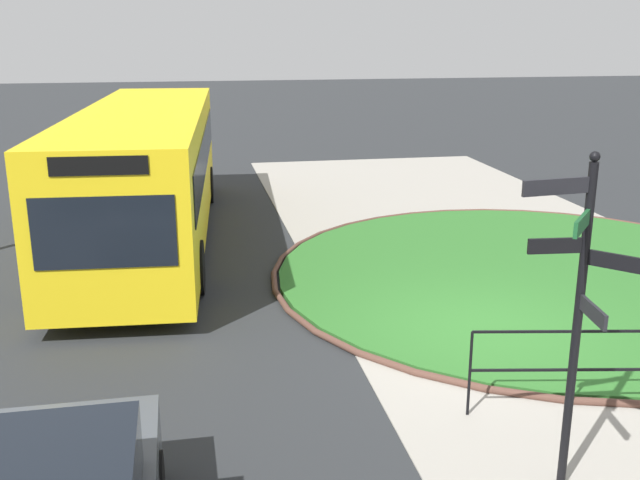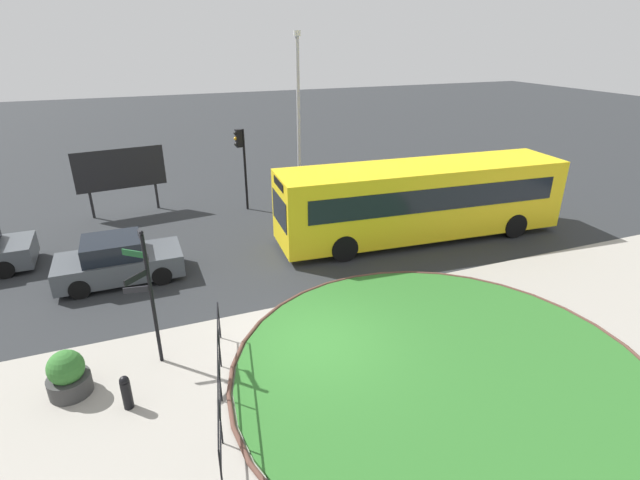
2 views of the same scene
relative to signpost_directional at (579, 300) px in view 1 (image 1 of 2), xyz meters
name	(u,v)px [view 1 (image 1 of 2)]	position (x,y,z in m)	size (l,w,h in m)	color
ground	(484,335)	(3.98, -0.83, -2.13)	(120.00, 120.00, 0.00)	#282B2D
sidewalk_paving	(594,326)	(3.98, -2.74, -2.12)	(32.00, 8.19, 0.02)	#9E998E
grass_island	(537,274)	(6.44, -2.97, -2.08)	(10.12, 10.12, 0.10)	#2D6B28
grass_kerb_ring	(537,274)	(6.44, -2.97, -2.08)	(10.43, 10.43, 0.11)	brown
signpost_directional	(579,300)	(0.00, 0.00, 0.00)	(0.67, 1.21, 3.58)	black
bus_yellow	(147,171)	(10.47, 4.54, -0.52)	(11.63, 3.33, 2.99)	yellow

